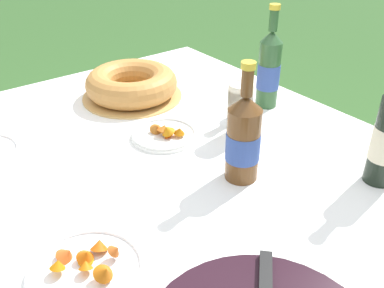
% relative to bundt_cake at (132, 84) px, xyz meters
% --- Properties ---
extents(garden_table, '(1.61, 1.20, 0.67)m').
position_rel_bundt_cake_xyz_m(garden_table, '(0.48, -0.12, -0.11)').
color(garden_table, brown).
rests_on(garden_table, ground_plane).
extents(tablecloth, '(1.62, 1.21, 0.10)m').
position_rel_bundt_cake_xyz_m(tablecloth, '(0.48, -0.12, -0.06)').
color(tablecloth, white).
rests_on(tablecloth, garden_table).
extents(bundt_cake, '(0.35, 0.35, 0.10)m').
position_rel_bundt_cake_xyz_m(bundt_cake, '(0.00, 0.00, 0.00)').
color(bundt_cake, tan).
rests_on(bundt_cake, tablecloth).
extents(cup_stack, '(0.07, 0.07, 0.16)m').
position_rel_bundt_cake_xyz_m(cup_stack, '(0.42, 0.11, 0.03)').
color(cup_stack, beige).
rests_on(cup_stack, tablecloth).
extents(cider_bottle_green, '(0.07, 0.07, 0.33)m').
position_rel_bundt_cake_xyz_m(cider_bottle_green, '(0.33, 0.33, 0.08)').
color(cider_bottle_green, '#2D562D').
rests_on(cider_bottle_green, tablecloth).
extents(cider_bottle_amber, '(0.08, 0.08, 0.31)m').
position_rel_bundt_cake_xyz_m(cider_bottle_amber, '(0.59, -0.03, 0.06)').
color(cider_bottle_amber, brown).
rests_on(cider_bottle_amber, tablecloth).
extents(snack_plate_left, '(0.19, 0.19, 0.06)m').
position_rel_bundt_cake_xyz_m(snack_plate_left, '(0.30, -0.07, -0.04)').
color(snack_plate_left, white).
rests_on(snack_plate_left, tablecloth).
extents(snack_plate_right, '(0.22, 0.22, 0.06)m').
position_rel_bundt_cake_xyz_m(snack_plate_right, '(0.65, -0.48, -0.04)').
color(snack_plate_right, white).
rests_on(snack_plate_right, tablecloth).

